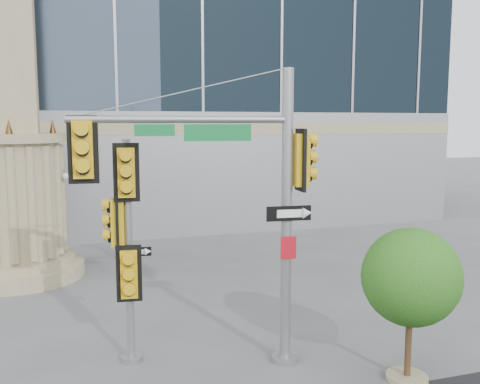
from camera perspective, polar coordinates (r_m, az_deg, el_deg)
name	(u,v)px	position (r m, az deg, el deg)	size (l,w,h in m)	color
ground	(269,360)	(12.99, 3.13, -17.46)	(120.00, 120.00, 0.00)	#545456
monument	(12,121)	(20.06, -23.13, 6.95)	(4.40, 4.40, 16.60)	#978966
main_signal_pole	(234,186)	(11.53, -0.64, 0.69)	(5.12, 0.95, 6.63)	slate
secondary_signal_pole	(126,235)	(12.12, -12.11, -4.47)	(0.88, 0.72, 5.10)	slate
street_tree	(412,281)	(11.90, 17.88, -9.01)	(2.11, 2.06, 3.29)	#978966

